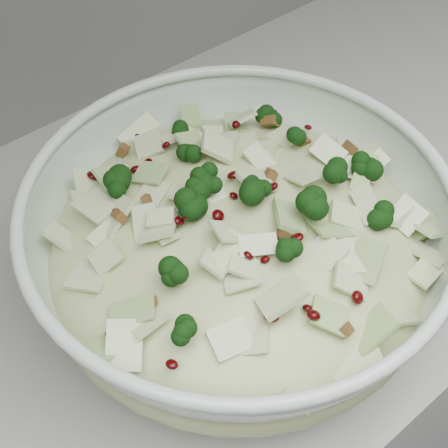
% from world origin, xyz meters
% --- Properties ---
extents(mixing_bowl, '(0.43, 0.43, 0.15)m').
position_xyz_m(mixing_bowl, '(0.34, 1.60, 0.98)').
color(mixing_bowl, silver).
rests_on(mixing_bowl, counter).
extents(salad, '(0.37, 0.37, 0.16)m').
position_xyz_m(salad, '(0.34, 1.60, 1.01)').
color(salad, '#C8CE8D').
rests_on(salad, mixing_bowl).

